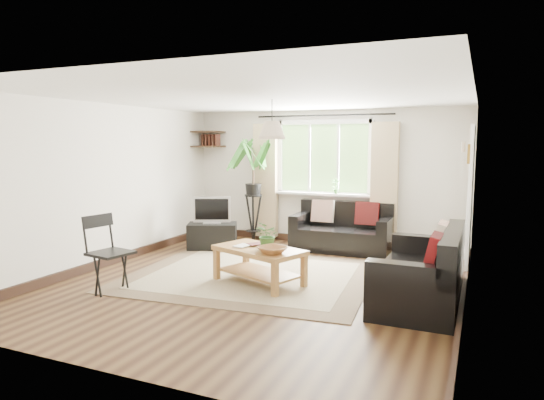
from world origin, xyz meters
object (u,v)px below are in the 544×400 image
at_px(palm_stand, 253,191).
at_px(folding_chair, 111,255).
at_px(tv_stand, 212,236).
at_px(sofa_right, 419,267).
at_px(sofa_back, 342,228).
at_px(coffee_table, 259,266).

height_order(palm_stand, folding_chair, palm_stand).
height_order(tv_stand, folding_chair, folding_chair).
relative_size(sofa_right, folding_chair, 1.85).
xyz_separation_m(palm_stand, folding_chair, (-0.29, -3.41, -0.48)).
height_order(sofa_back, coffee_table, sofa_back).
height_order(sofa_back, palm_stand, palm_stand).
relative_size(palm_stand, folding_chair, 2.02).
xyz_separation_m(sofa_right, folding_chair, (-3.49, -1.11, 0.06)).
height_order(sofa_right, coffee_table, sofa_right).
bearing_deg(sofa_back, tv_stand, -160.98).
xyz_separation_m(coffee_table, palm_stand, (-1.22, 2.36, 0.72)).
xyz_separation_m(sofa_right, coffee_table, (-1.99, -0.06, -0.17)).
distance_m(coffee_table, tv_stand, 2.27).
distance_m(palm_stand, folding_chair, 3.46).
bearing_deg(sofa_right, tv_stand, -112.34).
distance_m(coffee_table, palm_stand, 2.75).
bearing_deg(folding_chair, palm_stand, 5.05).
xyz_separation_m(coffee_table, folding_chair, (-1.50, -1.05, 0.23)).
relative_size(sofa_back, sofa_right, 0.94).
xyz_separation_m(sofa_right, tv_stand, (-3.62, 1.52, -0.19)).
bearing_deg(coffee_table, folding_chair, -145.12).
bearing_deg(folding_chair, coffee_table, -45.29).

